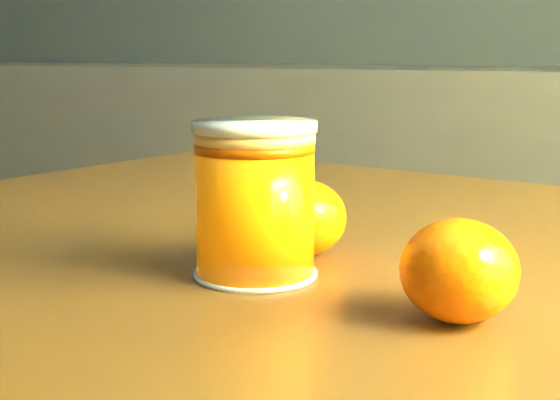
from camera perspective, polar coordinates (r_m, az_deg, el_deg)
The scene contains 4 objects.
kitchen_counter at distance 2.23m, azimuth 0.65°, elevation -1.88°, with size 3.15×0.60×0.90m, color #515056.
juice_glass at distance 0.48m, azimuth -1.84°, elevation -0.04°, with size 0.08×0.08×0.09m.
orange_front at distance 0.53m, azimuth 1.71°, elevation -1.30°, with size 0.06×0.06×0.05m, color #FF6805.
orange_back at distance 0.41m, azimuth 12.96°, elevation -5.05°, with size 0.06×0.06×0.05m, color #FF6805.
Camera 1 is at (0.99, -0.49, 0.94)m, focal length 50.00 mm.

